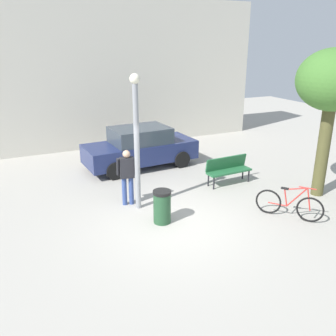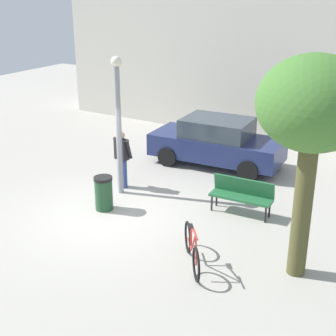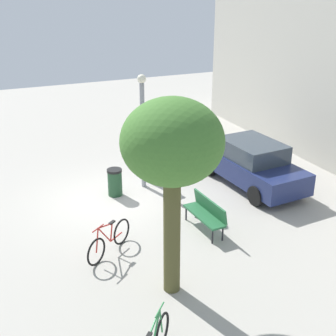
{
  "view_description": "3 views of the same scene",
  "coord_description": "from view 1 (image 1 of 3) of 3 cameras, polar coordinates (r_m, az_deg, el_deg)",
  "views": [
    {
      "loc": [
        -3.77,
        -7.52,
        4.55
      ],
      "look_at": [
        0.51,
        1.78,
        0.95
      ],
      "focal_mm": 38.37,
      "sensor_mm": 36.0,
      "label": 1
    },
    {
      "loc": [
        7.03,
        -8.66,
        5.58
      ],
      "look_at": [
        0.68,
        1.92,
        0.83
      ],
      "focal_mm": 51.93,
      "sensor_mm": 36.0,
      "label": 2
    },
    {
      "loc": [
        12.62,
        -3.53,
        6.49
      ],
      "look_at": [
        0.77,
        1.73,
        1.13
      ],
      "focal_mm": 48.65,
      "sensor_mm": 36.0,
      "label": 3
    }
  ],
  "objects": [
    {
      "name": "park_bench",
      "position": [
        12.25,
        9.49,
        0.01
      ],
      "size": [
        1.62,
        0.55,
        0.92
      ],
      "color": "#236038",
      "rests_on": "ground_plane"
    },
    {
      "name": "parked_car_navy",
      "position": [
        13.68,
        -4.43,
        3.28
      ],
      "size": [
        4.3,
        2.03,
        1.55
      ],
      "color": "navy",
      "rests_on": "ground_plane"
    },
    {
      "name": "person_by_lamppost",
      "position": [
        10.42,
        -6.51,
        -0.89
      ],
      "size": [
        0.62,
        0.36,
        1.67
      ],
      "color": "#334784",
      "rests_on": "ground_plane"
    },
    {
      "name": "bicycle_red",
      "position": [
        10.33,
        18.68,
        -5.54
      ],
      "size": [
        1.14,
        1.47,
        0.97
      ],
      "color": "black",
      "rests_on": "ground_plane"
    },
    {
      "name": "lamppost",
      "position": [
        9.81,
        -5.04,
        5.25
      ],
      "size": [
        0.28,
        0.28,
        3.8
      ],
      "color": "gray",
      "rests_on": "ground_plane"
    },
    {
      "name": "plaza_tree",
      "position": [
        11.52,
        24.73,
        12.11
      ],
      "size": [
        2.09,
        2.09,
        4.43
      ],
      "color": "#4D4B28",
      "rests_on": "ground_plane"
    },
    {
      "name": "building_facade",
      "position": [
        17.08,
        -12.27,
        14.41
      ],
      "size": [
        15.7,
        2.0,
        6.4
      ],
      "primitive_type": "cube",
      "color": "beige",
      "rests_on": "ground_plane"
    },
    {
      "name": "ground_plane",
      "position": [
        9.57,
        1.68,
        -9.05
      ],
      "size": [
        36.0,
        36.0,
        0.0
      ],
      "primitive_type": "plane",
      "color": "#A8A399"
    },
    {
      "name": "trash_bin",
      "position": [
        9.51,
        -0.95,
        -6.14
      ],
      "size": [
        0.49,
        0.49,
        0.9
      ],
      "color": "#234C2D",
      "rests_on": "ground_plane"
    }
  ]
}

